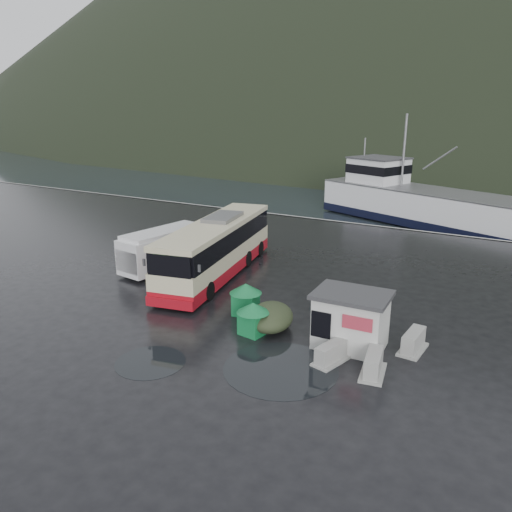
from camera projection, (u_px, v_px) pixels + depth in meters
The scene contains 14 objects.
ground at pixel (223, 304), 24.38m from camera, with size 160.00×160.00×0.00m, color black.
harbor_water at pixel (486, 148), 115.60m from camera, with size 300.00×180.00×0.02m, color black.
quay_edge at pixel (358, 224), 40.96m from camera, with size 160.00×0.60×1.50m, color #999993.
coach_bus at pixel (218, 274), 28.68m from camera, with size 2.94×11.69×3.30m, color beige, non-canonical shape.
white_van at pixel (166, 268), 29.72m from camera, with size 1.98×5.74×2.40m, color silver, non-canonical shape.
waste_bin_left at pixel (253, 333), 21.20m from camera, with size 1.02×1.02×1.42m, color #137039, non-canonical shape.
waste_bin_right at pixel (246, 314), 23.21m from camera, with size 1.07×1.07×1.50m, color #137039, non-canonical shape.
dome_tent at pixel (271, 328), 21.72m from camera, with size 1.93×2.70×1.06m, color #2E3721, non-canonical shape.
ticket_kiosk at pixel (349, 346), 20.10m from camera, with size 2.93×2.22×2.29m, color silver, non-canonical shape.
jersey_barrier_a at pixel (330, 362), 18.81m from camera, with size 0.77×1.54×0.77m, color #999993, non-canonical shape.
jersey_barrier_b at pixel (412, 351), 19.71m from camera, with size 0.82×1.65×0.82m, color #999993, non-canonical shape.
jersey_barrier_c at pixel (373, 374), 18.00m from camera, with size 0.83×1.65×0.83m, color #999993, non-canonical shape.
fishing_trawler at pixel (425, 209), 46.84m from camera, with size 24.91×5.47×9.96m, color silver, non-canonical shape.
puddles at pixel (273, 350), 19.77m from camera, with size 7.96×11.11×0.01m.
Camera 1 is at (12.75, -18.81, 9.27)m, focal length 35.00 mm.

